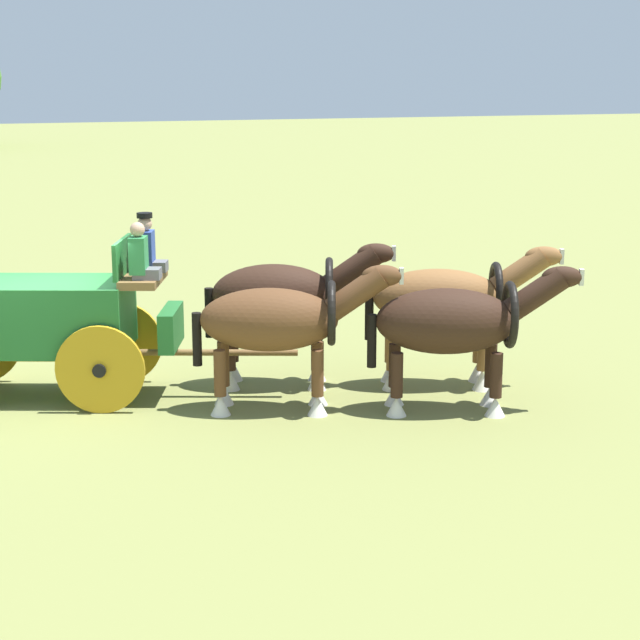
# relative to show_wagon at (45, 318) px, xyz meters

# --- Properties ---
(ground_plane) EXTENTS (220.00, 220.00, 0.00)m
(ground_plane) POSITION_rel_show_wagon_xyz_m (-0.15, 0.07, -1.26)
(ground_plane) COLOR olive
(show_wagon) EXTENTS (5.70, 3.29, 2.84)m
(show_wagon) POSITION_rel_show_wagon_xyz_m (0.00, 0.00, 0.00)
(show_wagon) COLOR #236B2D
(show_wagon) RESTS_ON ground
(draft_horse_rear_near) EXTENTS (2.89, 1.78, 2.32)m
(draft_horse_rear_near) POSITION_rel_show_wagon_xyz_m (3.55, -0.93, 0.18)
(draft_horse_rear_near) COLOR #331E14
(draft_horse_rear_near) RESTS_ON ground
(draft_horse_rear_off) EXTENTS (2.95, 1.79, 2.20)m
(draft_horse_rear_off) POSITION_rel_show_wagon_xyz_m (3.01, -2.11, 0.08)
(draft_horse_rear_off) COLOR brown
(draft_horse_rear_off) RESTS_ON ground
(draft_horse_lead_near) EXTENTS (2.95, 1.78, 2.28)m
(draft_horse_lead_near) POSITION_rel_show_wagon_xyz_m (5.92, -2.03, 0.14)
(draft_horse_lead_near) COLOR brown
(draft_horse_lead_near) RESTS_ON ground
(draft_horse_lead_off) EXTENTS (2.99, 1.82, 2.19)m
(draft_horse_lead_off) POSITION_rel_show_wagon_xyz_m (5.37, -3.20, 0.07)
(draft_horse_lead_off) COLOR #331E14
(draft_horse_lead_off) RESTS_ON ground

